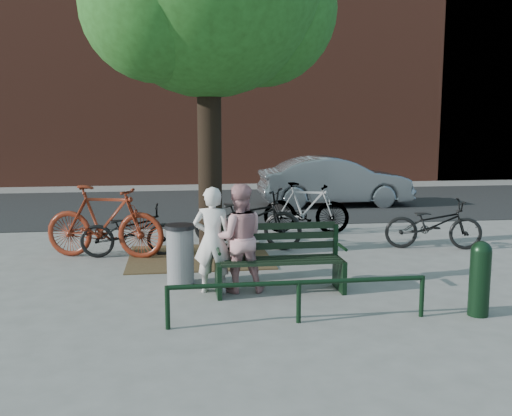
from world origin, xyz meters
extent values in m
plane|color=gray|center=(0.00, 0.00, 0.00)|extent=(90.00, 90.00, 0.00)
cube|color=brown|center=(-1.00, 2.20, 0.01)|extent=(2.40, 2.00, 0.02)
cube|color=black|center=(0.00, 8.50, 0.01)|extent=(40.00, 7.00, 0.01)
cube|color=brown|center=(0.00, 16.00, 6.00)|extent=(45.00, 4.00, 12.00)
cube|color=black|center=(-0.84, 0.00, 0.23)|extent=(0.06, 0.52, 0.45)
cube|color=black|center=(-0.84, 0.23, 0.67)|extent=(0.06, 0.06, 0.44)
cylinder|color=black|center=(-0.84, -0.10, 0.63)|extent=(0.04, 0.36, 0.04)
cube|color=black|center=(0.84, 0.00, 0.23)|extent=(0.06, 0.52, 0.45)
cube|color=black|center=(0.84, 0.23, 0.67)|extent=(0.06, 0.06, 0.44)
cylinder|color=black|center=(0.84, -0.10, 0.63)|extent=(0.04, 0.36, 0.04)
cube|color=black|center=(0.00, 0.00, 0.45)|extent=(1.64, 0.46, 0.04)
cube|color=black|center=(0.00, 0.23, 0.74)|extent=(1.64, 0.03, 0.47)
cylinder|color=black|center=(-1.50, -1.20, 0.25)|extent=(0.06, 0.06, 0.50)
cylinder|color=black|center=(0.00, -1.20, 0.25)|extent=(0.06, 0.06, 0.50)
cylinder|color=black|center=(1.50, -1.20, 0.25)|extent=(0.06, 0.06, 0.50)
cylinder|color=black|center=(0.00, -1.20, 0.48)|extent=(3.00, 0.06, 0.06)
cylinder|color=black|center=(-0.80, 2.20, 1.90)|extent=(0.40, 0.40, 3.80)
sphere|color=#1F4916|center=(0.10, 2.50, 4.20)|extent=(2.60, 2.60, 2.60)
sphere|color=#1F4916|center=(-1.60, 1.80, 4.10)|extent=(2.40, 2.40, 2.40)
imported|color=silver|center=(-0.90, 0.15, 0.73)|extent=(0.60, 0.46, 1.45)
imported|color=#C5878B|center=(-0.54, 0.15, 0.74)|extent=(0.73, 0.57, 1.49)
cylinder|color=black|center=(2.20, -1.26, 0.40)|extent=(0.24, 0.24, 0.79)
sphere|color=black|center=(2.20, -1.26, 0.79)|extent=(0.24, 0.24, 0.24)
cylinder|color=gray|center=(-1.34, 0.60, 0.40)|extent=(0.39, 0.39, 0.81)
cylinder|color=black|center=(-1.34, 0.60, 0.84)|extent=(0.42, 0.42, 0.06)
imported|color=black|center=(-2.17, 2.45, 0.45)|extent=(1.70, 0.60, 0.89)
imported|color=#631D0E|center=(-2.59, 2.43, 0.63)|extent=(2.16, 1.13, 1.25)
imported|color=black|center=(-0.09, 2.89, 0.55)|extent=(2.22, 1.57, 1.11)
imported|color=gray|center=(1.31, 4.07, 0.54)|extent=(1.85, 1.02, 1.07)
imported|color=black|center=(3.29, 2.30, 0.46)|extent=(1.84, 1.00, 0.92)
imported|color=slate|center=(3.00, 7.86, 0.69)|extent=(4.17, 1.46, 1.37)
camera|label=1|loc=(-1.38, -7.41, 2.30)|focal=40.00mm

